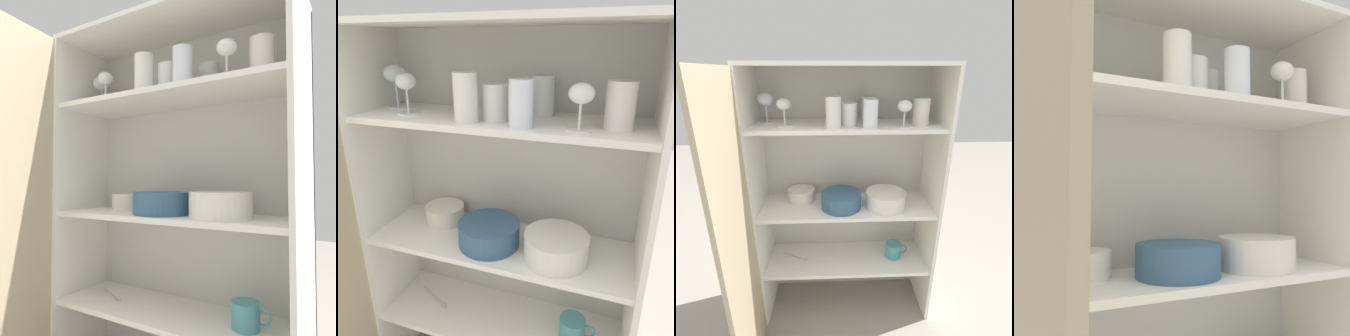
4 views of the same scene
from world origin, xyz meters
TOP-DOWN VIEW (x-y plane):
  - cupboard_back_panel at (0.00, 0.31)m, footprint 0.96×0.02m
  - cupboard_side_left at (-0.47, 0.15)m, footprint 0.02×0.34m
  - cupboard_side_right at (0.47, 0.15)m, footprint 0.02×0.34m
  - cupboard_top_panel at (0.00, 0.15)m, footprint 0.96×0.34m
  - shelf_board_lower at (0.00, 0.15)m, footprint 0.93×0.30m
  - shelf_board_middle at (0.00, 0.15)m, footprint 0.93×0.30m
  - shelf_board_upper at (0.00, 0.15)m, footprint 0.93×0.30m
  - tumbler_glass_0 at (0.36, 0.12)m, footprint 0.08×0.08m
  - tumbler_glass_1 at (-0.07, 0.06)m, footprint 0.07×0.07m
  - tumbler_glass_2 at (0.01, 0.12)m, footprint 0.08×0.08m
  - tumbler_glass_3 at (0.12, 0.24)m, footprint 0.08×0.08m
  - tumbler_glass_4 at (0.11, 0.05)m, footprint 0.07×0.07m
  - wine_glass_0 at (-0.40, 0.19)m, footprint 0.08×0.08m
  - wine_glass_1 at (0.26, 0.06)m, footprint 0.07×0.07m
  - wine_glass_2 at (-0.30, 0.11)m, footprint 0.08×0.08m
  - plate_stack_white at (0.21, 0.12)m, footprint 0.21×0.21m
  - mixing_bowl_large at (-0.03, 0.13)m, footprint 0.22×0.22m
  - serving_bowl_small at (-0.26, 0.22)m, footprint 0.15×0.15m
  - coffee_mug_primary at (0.29, 0.15)m, footprint 0.13×0.09m
  - serving_spoon at (-0.29, 0.16)m, footprint 0.16×0.09m

SIDE VIEW (x-z plane):
  - shelf_board_lower at x=0.00m, z-range 0.31..0.33m
  - serving_spoon at x=-0.29m, z-range 0.33..0.34m
  - coffee_mug_primary at x=0.29m, z-range 0.33..0.42m
  - shelf_board_middle at x=0.00m, z-range 0.68..0.70m
  - cupboard_back_panel at x=0.00m, z-range 0.00..1.43m
  - cupboard_side_left at x=-0.47m, z-range 0.00..1.43m
  - cupboard_side_right at x=0.47m, z-range 0.00..1.43m
  - serving_bowl_small at x=-0.26m, z-range 0.70..0.77m
  - plate_stack_white at x=0.21m, z-range 0.70..0.79m
  - mixing_bowl_large at x=-0.03m, z-range 0.70..0.79m
  - shelf_board_upper at x=0.00m, z-range 1.13..1.15m
  - tumbler_glass_2 at x=0.01m, z-range 1.15..1.26m
  - tumbler_glass_3 at x=0.12m, z-range 1.15..1.28m
  - tumbler_glass_0 at x=0.36m, z-range 1.15..1.28m
  - tumbler_glass_4 at x=0.11m, z-range 1.15..1.29m
  - tumbler_glass_1 at x=-0.07m, z-range 1.15..1.30m
  - wine_glass_1 at x=0.26m, z-range 1.18..1.31m
  - wine_glass_2 at x=-0.30m, z-range 1.18..1.31m
  - wine_glass_0 at x=-0.40m, z-range 1.19..1.34m
  - cupboard_top_panel at x=0.00m, z-range 1.43..1.44m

